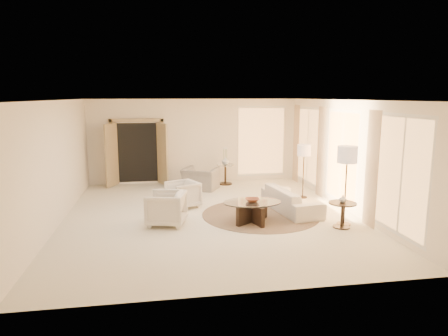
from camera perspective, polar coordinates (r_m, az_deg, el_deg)
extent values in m
cube|color=#ECE2C8|center=(9.89, -1.92, -6.82)|extent=(7.00, 8.00, 0.02)
cube|color=white|center=(9.46, -2.02, 9.68)|extent=(7.00, 8.00, 0.02)
cube|color=white|center=(13.52, -4.19, 3.88)|extent=(7.00, 0.04, 2.80)
cube|color=white|center=(5.72, 3.30, -4.90)|extent=(7.00, 0.04, 2.80)
cube|color=white|center=(9.77, -22.78, 0.65)|extent=(0.04, 8.00, 2.80)
cube|color=white|center=(10.61, 17.13, 1.70)|extent=(0.04, 8.00, 2.80)
cube|color=tan|center=(13.41, -12.24, 2.25)|extent=(1.80, 0.12, 2.16)
cube|color=tan|center=(13.21, -15.76, 1.76)|extent=(0.35, 0.66, 2.00)
cube|color=tan|center=(13.13, -8.80, 1.97)|extent=(0.35, 0.66, 2.00)
cylinder|color=#443123|center=(9.98, 5.24, -6.61)|extent=(3.66, 3.66, 0.01)
imported|color=silver|center=(10.30, 9.58, -4.49)|extent=(1.09, 2.14, 0.60)
imported|color=silver|center=(10.55, -5.92, -3.58)|extent=(0.93, 0.96, 0.76)
imported|color=silver|center=(9.18, -8.28, -5.50)|extent=(0.94, 0.98, 0.84)
imported|color=gray|center=(12.49, -3.35, -1.03)|extent=(1.23, 1.06, 0.90)
cube|color=black|center=(9.32, 4.04, -6.42)|extent=(0.35, 0.99, 0.45)
cube|color=black|center=(9.32, 4.04, -6.42)|extent=(0.87, 0.66, 0.45)
cylinder|color=white|center=(9.25, 4.06, -4.89)|extent=(1.71, 1.71, 0.02)
cylinder|color=black|center=(9.38, 16.42, -8.05)|extent=(0.38, 0.38, 0.03)
cylinder|color=black|center=(9.30, 16.50, -6.50)|extent=(0.06, 0.06, 0.54)
cylinder|color=black|center=(9.23, 16.59, -4.83)|extent=(0.61, 0.61, 0.03)
cylinder|color=black|center=(13.28, 0.19, -2.26)|extent=(0.44, 0.44, 0.03)
cylinder|color=black|center=(13.21, 0.19, -0.95)|extent=(0.07, 0.07, 0.63)
cylinder|color=white|center=(13.15, 0.19, 0.45)|extent=(0.58, 0.58, 0.03)
cylinder|color=black|center=(11.77, 11.15, -4.10)|extent=(0.26, 0.26, 0.03)
cylinder|color=black|center=(11.63, 11.26, -1.04)|extent=(0.03, 0.03, 1.31)
cylinder|color=#C0A78E|center=(11.52, 11.38, 2.52)|extent=(0.37, 0.37, 0.32)
cylinder|color=black|center=(9.59, 16.71, -7.66)|extent=(0.31, 0.31, 0.03)
cylinder|color=black|center=(9.39, 16.94, -3.30)|extent=(0.03, 0.03, 1.53)
cylinder|color=#C0A78E|center=(9.23, 17.22, 1.86)|extent=(0.44, 0.44, 0.37)
imported|color=brown|center=(9.24, 4.06, -4.60)|extent=(0.37, 0.37, 0.08)
imported|color=silver|center=(9.20, 16.62, -4.26)|extent=(0.20, 0.20, 0.17)
imported|color=silver|center=(13.13, 0.19, 1.04)|extent=(0.26, 0.26, 0.25)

